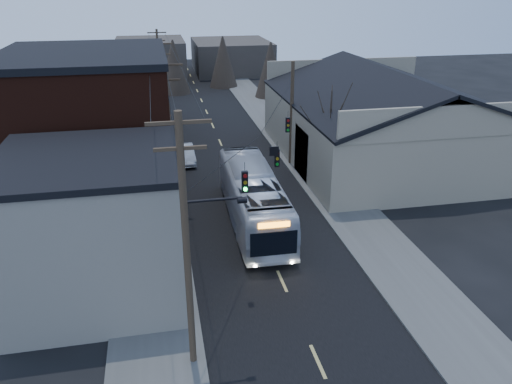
% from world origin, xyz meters
% --- Properties ---
extents(road_surface, '(9.00, 110.00, 0.02)m').
position_xyz_m(road_surface, '(0.00, 30.00, 0.01)').
color(road_surface, black).
rests_on(road_surface, ground).
extents(sidewalk_left, '(4.00, 110.00, 0.12)m').
position_xyz_m(sidewalk_left, '(-6.50, 30.00, 0.06)').
color(sidewalk_left, '#474744').
rests_on(sidewalk_left, ground).
extents(sidewalk_right, '(4.00, 110.00, 0.12)m').
position_xyz_m(sidewalk_right, '(6.50, 30.00, 0.06)').
color(sidewalk_right, '#474744').
rests_on(sidewalk_right, ground).
extents(building_clapboard, '(8.00, 8.00, 7.00)m').
position_xyz_m(building_clapboard, '(-9.00, 9.00, 3.50)').
color(building_clapboard, slate).
rests_on(building_clapboard, ground).
extents(building_brick, '(10.00, 12.00, 10.00)m').
position_xyz_m(building_brick, '(-10.00, 20.00, 5.00)').
color(building_brick, black).
rests_on(building_brick, ground).
extents(building_left_far, '(9.00, 14.00, 7.00)m').
position_xyz_m(building_left_far, '(-9.50, 36.00, 3.50)').
color(building_left_far, '#38332D').
rests_on(building_left_far, ground).
extents(warehouse, '(16.16, 20.60, 7.73)m').
position_xyz_m(warehouse, '(13.00, 25.00, 2.70)').
color(warehouse, gray).
rests_on(warehouse, ground).
extents(building_far_left, '(10.00, 12.00, 6.00)m').
position_xyz_m(building_far_left, '(-6.00, 65.00, 3.00)').
color(building_far_left, '#38332D').
rests_on(building_far_left, ground).
extents(building_far_right, '(12.00, 14.00, 5.00)m').
position_xyz_m(building_far_right, '(7.00, 70.00, 2.50)').
color(building_far_right, '#38332D').
rests_on(building_far_right, ground).
extents(bare_tree, '(0.40, 0.40, 7.20)m').
position_xyz_m(bare_tree, '(6.50, 20.00, 3.60)').
color(bare_tree, black).
rests_on(bare_tree, ground).
extents(utility_lines, '(11.24, 45.28, 10.50)m').
position_xyz_m(utility_lines, '(-3.11, 24.14, 4.95)').
color(utility_lines, '#382B1E').
rests_on(utility_lines, ground).
extents(bus, '(3.14, 12.40, 3.44)m').
position_xyz_m(bus, '(-0.14, 14.97, 1.72)').
color(bus, silver).
rests_on(bus, ground).
extents(parked_car, '(1.63, 4.33, 1.41)m').
position_xyz_m(parked_car, '(-3.64, 27.25, 0.71)').
color(parked_car, '#B2B5BA').
rests_on(parked_car, ground).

